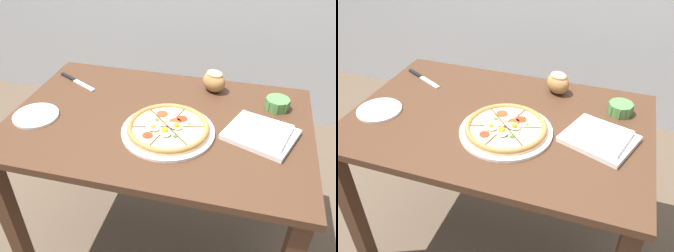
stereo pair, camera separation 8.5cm
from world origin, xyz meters
TOP-DOWN VIEW (x-y plane):
  - ground_plane at (0.00, 0.00)m, footprint 12.00×12.00m
  - dining_table at (0.00, 0.00)m, footprint 1.19×0.78m
  - pizza at (0.06, -0.08)m, footprint 0.35×0.35m
  - ramekin_bowl at (0.45, 0.20)m, footprint 0.10×0.10m
  - napkin_folded at (0.40, -0.02)m, footprint 0.30×0.28m
  - bread_piece_near at (0.18, 0.28)m, footprint 0.14×0.13m
  - knife_main at (-0.45, 0.20)m, footprint 0.22×0.13m
  - side_saucer at (-0.48, -0.10)m, footprint 0.18×0.18m

SIDE VIEW (x-z plane):
  - ground_plane at x=0.00m, z-range 0.00..0.00m
  - dining_table at x=0.00m, z-range 0.25..0.99m
  - knife_main at x=-0.45m, z-range 0.74..0.75m
  - side_saucer at x=-0.48m, z-range 0.74..0.75m
  - napkin_folded at x=0.40m, z-range 0.73..0.77m
  - pizza at x=0.06m, z-range 0.73..0.78m
  - ramekin_bowl at x=0.45m, z-range 0.74..0.78m
  - bread_piece_near at x=0.18m, z-range 0.74..0.84m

